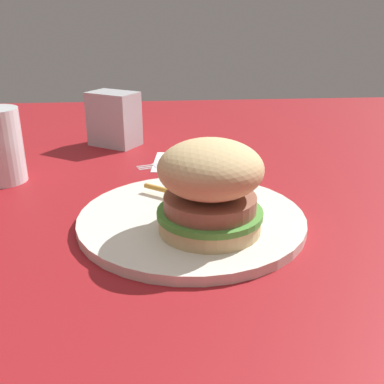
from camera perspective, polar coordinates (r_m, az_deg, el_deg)
name	(u,v)px	position (r m, az deg, el deg)	size (l,w,h in m)	color
ground_plane	(190,216)	(0.58, -0.25, -3.07)	(1.60, 1.60, 0.00)	maroon
plate	(192,219)	(0.55, 0.00, -3.46)	(0.28, 0.28, 0.01)	silver
sandwich	(210,186)	(0.49, 2.34, 0.77)	(0.12, 0.12, 0.11)	tan
fries_pile	(191,187)	(0.62, -0.09, 0.65)	(0.10, 0.10, 0.01)	gold
napkin	(186,162)	(0.78, -0.81, 3.87)	(0.11, 0.11, 0.00)	white
fork	(185,161)	(0.78, -0.92, 4.03)	(0.07, 0.17, 0.00)	silver
napkin_dispenser	(114,119)	(0.89, -9.89, 9.14)	(0.09, 0.06, 0.10)	#B7BABF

